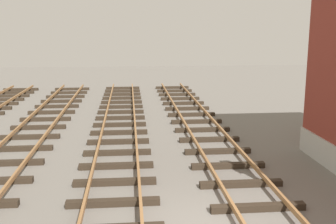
% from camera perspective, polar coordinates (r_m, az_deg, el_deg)
% --- Properties ---
extents(track_near_building, '(2.50, 45.80, 0.32)m').
position_cam_1_polar(track_near_building, '(10.49, 13.77, -14.42)').
color(track_near_building, '#2D2319').
rests_on(track_near_building, ground).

